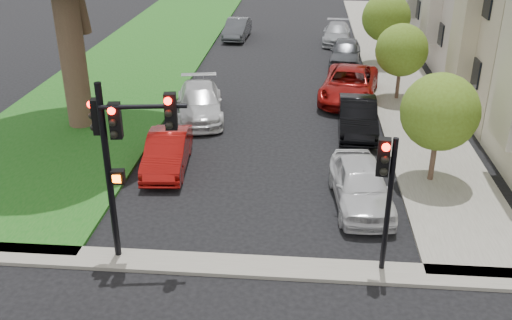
# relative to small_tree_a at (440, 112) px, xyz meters

# --- Properties ---
(ground) EXTENTS (140.00, 140.00, 0.00)m
(ground) POSITION_rel_small_tree_a_xyz_m (-6.20, -7.91, -2.75)
(ground) COLOR black
(ground) RESTS_ON ground
(grass_strip) EXTENTS (8.00, 44.00, 0.12)m
(grass_strip) POSITION_rel_small_tree_a_xyz_m (-15.20, 16.09, -2.69)
(grass_strip) COLOR #165614
(grass_strip) RESTS_ON ground
(sidewalk_right) EXTENTS (3.50, 44.00, 0.12)m
(sidewalk_right) POSITION_rel_small_tree_a_xyz_m (0.55, 16.09, -2.69)
(sidewalk_right) COLOR gray
(sidewalk_right) RESTS_ON ground
(sidewalk_cross) EXTENTS (60.00, 1.00, 0.12)m
(sidewalk_cross) POSITION_rel_small_tree_a_xyz_m (-6.20, -5.91, -2.69)
(sidewalk_cross) COLOR gray
(sidewalk_cross) RESTS_ON ground
(small_tree_a) EXTENTS (2.75, 2.75, 4.13)m
(small_tree_a) POSITION_rel_small_tree_a_xyz_m (0.00, 0.00, 0.00)
(small_tree_a) COLOR #4E3C2F
(small_tree_a) RESTS_ON ground
(small_tree_b) EXTENTS (2.61, 2.61, 3.91)m
(small_tree_b) POSITION_rel_small_tree_a_xyz_m (0.00, 9.19, -0.14)
(small_tree_b) COLOR #4E3C2F
(small_tree_b) RESTS_ON ground
(small_tree_c) EXTENTS (2.90, 2.90, 4.35)m
(small_tree_c) POSITION_rel_small_tree_a_xyz_m (0.00, 15.82, 0.15)
(small_tree_c) COLOR #4E3C2F
(small_tree_c) RESTS_ON ground
(traffic_signal_main) EXTENTS (2.61, 0.68, 5.34)m
(traffic_signal_main) POSITION_rel_small_tree_a_xyz_m (-9.58, -5.67, 0.94)
(traffic_signal_main) COLOR black
(traffic_signal_main) RESTS_ON ground
(traffic_signal_secondary) EXTENTS (0.53, 0.42, 4.08)m
(traffic_signal_secondary) POSITION_rel_small_tree_a_xyz_m (-2.54, -5.71, 0.10)
(traffic_signal_secondary) COLOR black
(traffic_signal_secondary) RESTS_ON ground
(car_parked_0) EXTENTS (2.20, 4.68, 1.55)m
(car_parked_0) POSITION_rel_small_tree_a_xyz_m (-2.72, -1.94, -1.97)
(car_parked_0) COLOR silver
(car_parked_0) RESTS_ON ground
(car_parked_1) EXTENTS (1.73, 4.63, 1.51)m
(car_parked_1) POSITION_rel_small_tree_a_xyz_m (-2.37, 4.57, -1.99)
(car_parked_1) COLOR black
(car_parked_1) RESTS_ON ground
(car_parked_2) EXTENTS (3.57, 6.14, 1.61)m
(car_parked_2) POSITION_rel_small_tree_a_xyz_m (-2.46, 9.07, -1.94)
(car_parked_2) COLOR maroon
(car_parked_2) RESTS_ON ground
(car_parked_3) EXTENTS (2.27, 4.70, 1.55)m
(car_parked_3) POSITION_rel_small_tree_a_xyz_m (-2.29, 15.71, -1.97)
(car_parked_3) COLOR #3F4247
(car_parked_3) RESTS_ON ground
(car_parked_4) EXTENTS (2.23, 4.75, 1.34)m
(car_parked_4) POSITION_rel_small_tree_a_xyz_m (-2.59, 21.30, -2.08)
(car_parked_4) COLOR #999BA0
(car_parked_4) RESTS_ON ground
(car_parked_5) EXTENTS (1.81, 4.35, 1.40)m
(car_parked_5) POSITION_rel_small_tree_a_xyz_m (-9.89, 0.27, -2.05)
(car_parked_5) COLOR maroon
(car_parked_5) RESTS_ON ground
(car_parked_6) EXTENTS (3.01, 5.44, 1.49)m
(car_parked_6) POSITION_rel_small_tree_a_xyz_m (-9.62, 5.86, -2.00)
(car_parked_6) COLOR silver
(car_parked_6) RESTS_ON ground
(car_parked_9) EXTENTS (1.77, 4.40, 1.42)m
(car_parked_9) POSITION_rel_small_tree_a_xyz_m (-9.74, 21.94, -2.03)
(car_parked_9) COLOR #3F4247
(car_parked_9) RESTS_ON ground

